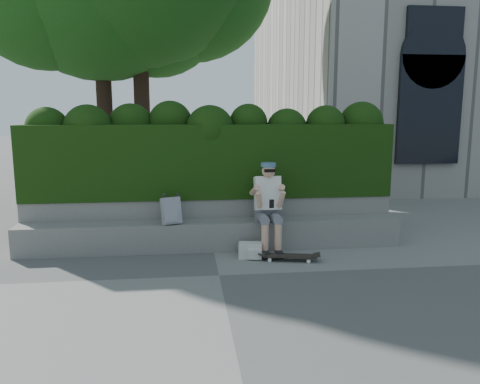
{
  "coord_description": "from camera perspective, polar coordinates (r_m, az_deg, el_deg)",
  "views": [
    {
      "loc": [
        -0.43,
        -5.93,
        2.13
      ],
      "look_at": [
        0.4,
        1.0,
        0.95
      ],
      "focal_mm": 35.0,
      "sensor_mm": 36.0,
      "label": 1
    }
  ],
  "objects": [
    {
      "name": "backpack_plaid",
      "position": [
        7.24,
        -8.4,
        -2.27
      ],
      "size": [
        0.31,
        0.24,
        0.41
      ],
      "primitive_type": "cube",
      "rotation": [
        0.0,
        0.0,
        0.35
      ],
      "color": "#B7B8BD",
      "rests_on": "bench_ledge"
    },
    {
      "name": "ground",
      "position": [
        6.32,
        -2.57,
        -10.12
      ],
      "size": [
        80.0,
        80.0,
        0.0
      ],
      "primitive_type": "plane",
      "color": "slate",
      "rests_on": "ground"
    },
    {
      "name": "planter_wall",
      "position": [
        7.87,
        -3.53,
        -3.32
      ],
      "size": [
        6.0,
        0.5,
        0.75
      ],
      "primitive_type": "cube",
      "color": "gray",
      "rests_on": "ground"
    },
    {
      "name": "bench_ledge",
      "position": [
        7.44,
        -3.3,
        -5.25
      ],
      "size": [
        6.0,
        0.45,
        0.45
      ],
      "primitive_type": "cube",
      "color": "gray",
      "rests_on": "ground"
    },
    {
      "name": "backpack_ground",
      "position": [
        7.03,
        1.24,
        -7.11
      ],
      "size": [
        0.37,
        0.29,
        0.22
      ],
      "primitive_type": "cube",
      "rotation": [
        0.0,
        0.0,
        -0.14
      ],
      "color": "silver",
      "rests_on": "ground"
    },
    {
      "name": "hedge",
      "position": [
        7.93,
        -3.69,
        3.93
      ],
      "size": [
        6.0,
        1.0,
        1.2
      ],
      "primitive_type": "cube",
      "color": "black",
      "rests_on": "planter_wall"
    },
    {
      "name": "person",
      "position": [
        7.25,
        3.45,
        -1.38
      ],
      "size": [
        0.4,
        0.76,
        1.38
      ],
      "color": "slate",
      "rests_on": "ground"
    },
    {
      "name": "skateboard",
      "position": [
        6.92,
        6.01,
        -7.78
      ],
      "size": [
        0.82,
        0.37,
        0.08
      ],
      "rotation": [
        0.0,
        0.0,
        -0.22
      ],
      "color": "black",
      "rests_on": "ground"
    }
  ]
}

